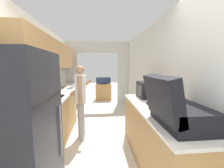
# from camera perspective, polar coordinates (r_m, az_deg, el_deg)

# --- Properties ---
(wall_left) EXTENTS (0.38, 7.02, 2.50)m
(wall_left) POSITION_cam_1_polar(r_m,az_deg,el_deg) (3.19, -28.03, 5.30)
(wall_left) COLOR silver
(wall_left) RESTS_ON ground_plane
(wall_right) EXTENTS (0.06, 7.02, 2.50)m
(wall_right) POSITION_cam_1_polar(r_m,az_deg,el_deg) (2.81, 20.18, 0.82)
(wall_right) COLOR silver
(wall_right) RESTS_ON ground_plane
(wall_far_with_doorway) EXTENTS (2.85, 0.06, 2.50)m
(wall_far_with_doorway) POSITION_cam_1_polar(r_m,az_deg,el_deg) (5.46, -5.84, 6.13)
(wall_far_with_doorway) COLOR silver
(wall_far_with_doorway) RESTS_ON ground_plane
(counter_left) EXTENTS (0.62, 3.40, 0.92)m
(counter_left) POSITION_cam_1_polar(r_m,az_deg,el_deg) (3.75, -20.41, -9.97)
(counter_left) COLOR #B2844C
(counter_left) RESTS_ON ground_plane
(counter_right) EXTENTS (0.62, 2.06, 0.92)m
(counter_right) POSITION_cam_1_polar(r_m,az_deg,el_deg) (2.40, 17.94, -20.00)
(counter_right) COLOR #B2844C
(counter_right) RESTS_ON ground_plane
(refrigerator) EXTENTS (0.78, 0.83, 1.71)m
(refrigerator) POSITION_cam_1_polar(r_m,az_deg,el_deg) (1.86, -35.20, -16.10)
(refrigerator) COLOR black
(refrigerator) RESTS_ON ground_plane
(range_oven) EXTENTS (0.66, 0.72, 1.06)m
(range_oven) POSITION_cam_1_polar(r_m,az_deg,el_deg) (4.33, -18.16, -7.48)
(range_oven) COLOR white
(range_oven) RESTS_ON ground_plane
(person) EXTENTS (0.51, 0.39, 1.57)m
(person) POSITION_cam_1_polar(r_m,az_deg,el_deg) (3.00, -12.84, -6.61)
(person) COLOR #9E9E9E
(person) RESTS_ON ground_plane
(suitcase) EXTENTS (0.57, 0.66, 0.54)m
(suitcase) POSITION_cam_1_polar(r_m,az_deg,el_deg) (1.63, 24.56, -9.42)
(suitcase) COLOR black
(suitcase) RESTS_ON counter_right
(microwave) EXTENTS (0.37, 0.46, 0.32)m
(microwave) POSITION_cam_1_polar(r_m,az_deg,el_deg) (2.89, 14.54, -2.27)
(microwave) COLOR black
(microwave) RESTS_ON counter_right
(book_stack) EXTENTS (0.25, 0.32, 0.13)m
(book_stack) POSITION_cam_1_polar(r_m,az_deg,el_deg) (2.32, 18.14, -7.33)
(book_stack) COLOR black
(book_stack) RESTS_ON counter_right
(tv_cabinet) EXTENTS (0.73, 0.42, 0.73)m
(tv_cabinet) POSITION_cam_1_polar(r_m,az_deg,el_deg) (6.40, -3.58, -3.26)
(tv_cabinet) COLOR #B2844C
(tv_cabinet) RESTS_ON ground_plane
(television) EXTENTS (0.65, 0.16, 0.31)m
(television) POSITION_cam_1_polar(r_m,az_deg,el_deg) (6.28, -3.61, 1.30)
(television) COLOR black
(television) RESTS_ON tv_cabinet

